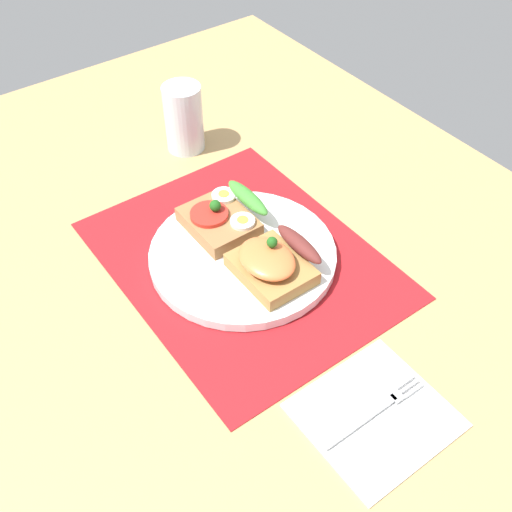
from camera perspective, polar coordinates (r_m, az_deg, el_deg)
The scene contains 8 objects.
ground_plane at distance 85.00cm, azimuth -1.19°, elevation -1.11°, with size 120.00×90.00×3.20cm, color tan.
placemat at distance 83.75cm, azimuth -1.21°, elevation -0.29°, with size 40.14×31.45×0.30cm, color maroon.
plate at distance 83.14cm, azimuth -1.22°, elevation 0.12°, with size 24.86×24.86×1.39cm, color white.
sandwich_egg_tomato at distance 85.47cm, azimuth -2.82°, elevation 3.67°, with size 9.94×9.49×4.32cm.
sandwich_salmon at distance 78.57cm, azimuth 1.62°, elevation -0.53°, with size 9.96×9.47×5.39cm.
napkin at distance 70.37cm, azimuth 10.81°, elevation -14.02°, with size 14.05×14.98×0.60cm, color white.
fork at distance 70.16cm, azimuth 10.93°, elevation -13.60°, with size 1.62×13.68×0.32cm.
drinking_glass at distance 101.17cm, azimuth -6.60°, elevation 12.38°, with size 6.07×6.07×10.90cm, color silver.
Camera 1 is at (48.39, -33.11, 59.95)cm, focal length 43.88 mm.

